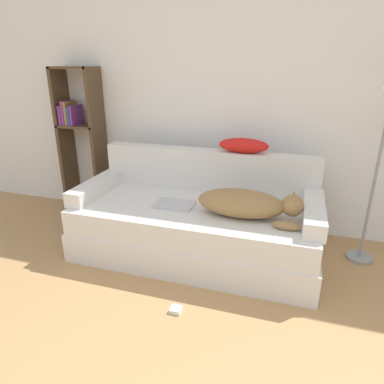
% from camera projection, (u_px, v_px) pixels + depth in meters
% --- Properties ---
extents(wall_back, '(8.18, 0.06, 2.70)m').
position_uv_depth(wall_back, '(243.00, 85.00, 3.06)').
color(wall_back, white).
rests_on(wall_back, ground_plane).
extents(couch, '(1.97, 0.92, 0.45)m').
position_uv_depth(couch, '(195.00, 230.00, 2.87)').
color(couch, silver).
rests_on(couch, ground_plane).
extents(couch_backrest, '(1.93, 0.15, 0.37)m').
position_uv_depth(couch_backrest, '(208.00, 170.00, 3.07)').
color(couch_backrest, silver).
rests_on(couch_backrest, couch).
extents(couch_arm_left, '(0.15, 0.73, 0.12)m').
position_uv_depth(couch_arm_left, '(97.00, 187.00, 3.02)').
color(couch_arm_left, silver).
rests_on(couch_arm_left, couch).
extents(couch_arm_right, '(0.15, 0.73, 0.12)m').
position_uv_depth(couch_arm_right, '(314.00, 212.00, 2.51)').
color(couch_arm_right, silver).
rests_on(couch_arm_right, couch).
extents(dog, '(0.78, 0.31, 0.23)m').
position_uv_depth(dog, '(246.00, 204.00, 2.54)').
color(dog, olive).
rests_on(dog, couch).
extents(laptop, '(0.32, 0.23, 0.02)m').
position_uv_depth(laptop, '(174.00, 205.00, 2.78)').
color(laptop, '#B7B7BC').
rests_on(laptop, couch).
extents(throw_pillow, '(0.43, 0.16, 0.12)m').
position_uv_depth(throw_pillow, '(244.00, 145.00, 2.90)').
color(throw_pillow, red).
rests_on(throw_pillow, couch_backrest).
extents(bookshelf, '(0.44, 0.26, 1.50)m').
position_uv_depth(bookshelf, '(80.00, 133.00, 3.53)').
color(bookshelf, '#4C3823').
rests_on(bookshelf, ground_plane).
extents(power_adapter, '(0.07, 0.07, 0.03)m').
position_uv_depth(power_adapter, '(176.00, 310.00, 2.25)').
color(power_adapter, silver).
rests_on(power_adapter, ground_plane).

